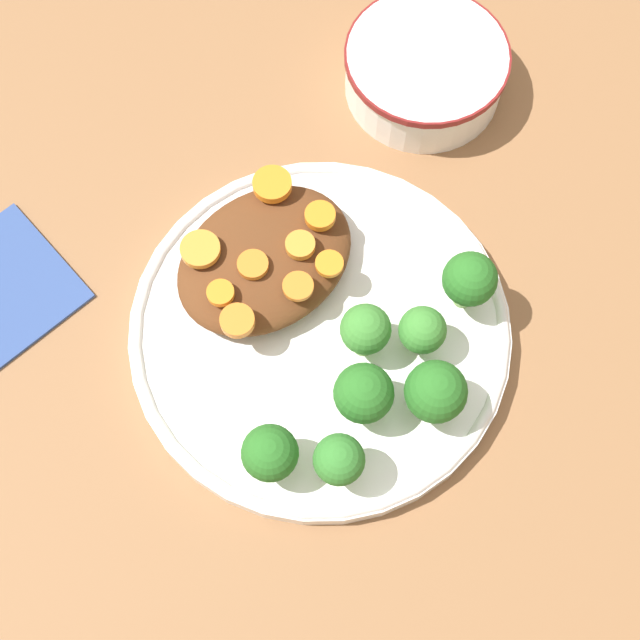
# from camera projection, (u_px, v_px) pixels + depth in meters

# --- Properties ---
(ground_plane) EXTENTS (4.00, 4.00, 0.00)m
(ground_plane) POSITION_uv_depth(u_px,v_px,m) (320.00, 336.00, 0.64)
(ground_plane) COLOR #8C603D
(plate) EXTENTS (0.27, 0.27, 0.02)m
(plate) POSITION_uv_depth(u_px,v_px,m) (320.00, 331.00, 0.63)
(plate) COLOR white
(plate) RESTS_ON ground_plane
(dip_bowl) EXTENTS (0.13, 0.13, 0.04)m
(dip_bowl) POSITION_uv_depth(u_px,v_px,m) (425.00, 69.00, 0.69)
(dip_bowl) COLOR white
(dip_bowl) RESTS_ON ground_plane
(stew_mound) EXTENTS (0.13, 0.10, 0.03)m
(stew_mound) POSITION_uv_depth(u_px,v_px,m) (264.00, 259.00, 0.62)
(stew_mound) COLOR #5B3319
(stew_mound) RESTS_ON plate
(broccoli_floret_0) EXTENTS (0.04, 0.04, 0.05)m
(broccoli_floret_0) POSITION_uv_depth(u_px,v_px,m) (364.00, 394.00, 0.57)
(broccoli_floret_0) COLOR #759E51
(broccoli_floret_0) RESTS_ON plate
(broccoli_floret_1) EXTENTS (0.04, 0.04, 0.05)m
(broccoli_floret_1) POSITION_uv_depth(u_px,v_px,m) (270.00, 454.00, 0.56)
(broccoli_floret_1) COLOR #7FA85B
(broccoli_floret_1) RESTS_ON plate
(broccoli_floret_2) EXTENTS (0.03, 0.03, 0.05)m
(broccoli_floret_2) POSITION_uv_depth(u_px,v_px,m) (365.00, 330.00, 0.59)
(broccoli_floret_2) COLOR #759E51
(broccoli_floret_2) RESTS_ON plate
(broccoli_floret_3) EXTENTS (0.03, 0.03, 0.04)m
(broccoli_floret_3) POSITION_uv_depth(u_px,v_px,m) (422.00, 331.00, 0.59)
(broccoli_floret_3) COLOR #759E51
(broccoli_floret_3) RESTS_ON plate
(broccoli_floret_4) EXTENTS (0.04, 0.04, 0.05)m
(broccoli_floret_4) POSITION_uv_depth(u_px,v_px,m) (469.00, 280.00, 0.60)
(broccoli_floret_4) COLOR #7FA85B
(broccoli_floret_4) RESTS_ON plate
(broccoli_floret_5) EXTENTS (0.03, 0.03, 0.05)m
(broccoli_floret_5) POSITION_uv_depth(u_px,v_px,m) (339.00, 461.00, 0.56)
(broccoli_floret_5) COLOR #7FA85B
(broccoli_floret_5) RESTS_ON plate
(broccoli_floret_6) EXTENTS (0.04, 0.04, 0.05)m
(broccoli_floret_6) POSITION_uv_depth(u_px,v_px,m) (435.00, 393.00, 0.57)
(broccoli_floret_6) COLOR #7FA85B
(broccoli_floret_6) RESTS_ON plate
(carrot_slice_0) EXTENTS (0.03, 0.03, 0.01)m
(carrot_slice_0) POSITION_uv_depth(u_px,v_px,m) (200.00, 249.00, 0.61)
(carrot_slice_0) COLOR orange
(carrot_slice_0) RESTS_ON stew_mound
(carrot_slice_1) EXTENTS (0.02, 0.02, 0.00)m
(carrot_slice_1) POSITION_uv_depth(u_px,v_px,m) (253.00, 265.00, 0.60)
(carrot_slice_1) COLOR orange
(carrot_slice_1) RESTS_ON stew_mound
(carrot_slice_2) EXTENTS (0.03, 0.03, 0.01)m
(carrot_slice_2) POSITION_uv_depth(u_px,v_px,m) (272.00, 184.00, 0.62)
(carrot_slice_2) COLOR orange
(carrot_slice_2) RESTS_ON stew_mound
(carrot_slice_3) EXTENTS (0.02, 0.02, 0.01)m
(carrot_slice_3) POSITION_uv_depth(u_px,v_px,m) (320.00, 216.00, 0.62)
(carrot_slice_3) COLOR orange
(carrot_slice_3) RESTS_ON stew_mound
(carrot_slice_4) EXTENTS (0.02, 0.02, 0.01)m
(carrot_slice_4) POSITION_uv_depth(u_px,v_px,m) (300.00, 245.00, 0.61)
(carrot_slice_4) COLOR orange
(carrot_slice_4) RESTS_ON stew_mound
(carrot_slice_5) EXTENTS (0.02, 0.02, 0.01)m
(carrot_slice_5) POSITION_uv_depth(u_px,v_px,m) (237.00, 321.00, 0.59)
(carrot_slice_5) COLOR orange
(carrot_slice_5) RESTS_ON stew_mound
(carrot_slice_6) EXTENTS (0.02, 0.02, 0.00)m
(carrot_slice_6) POSITION_uv_depth(u_px,v_px,m) (302.00, 283.00, 0.60)
(carrot_slice_6) COLOR orange
(carrot_slice_6) RESTS_ON stew_mound
(carrot_slice_7) EXTENTS (0.02, 0.02, 0.00)m
(carrot_slice_7) POSITION_uv_depth(u_px,v_px,m) (329.00, 264.00, 0.60)
(carrot_slice_7) COLOR orange
(carrot_slice_7) RESTS_ON stew_mound
(carrot_slice_8) EXTENTS (0.02, 0.02, 0.01)m
(carrot_slice_8) POSITION_uv_depth(u_px,v_px,m) (221.00, 293.00, 0.59)
(carrot_slice_8) COLOR orange
(carrot_slice_8) RESTS_ON stew_mound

